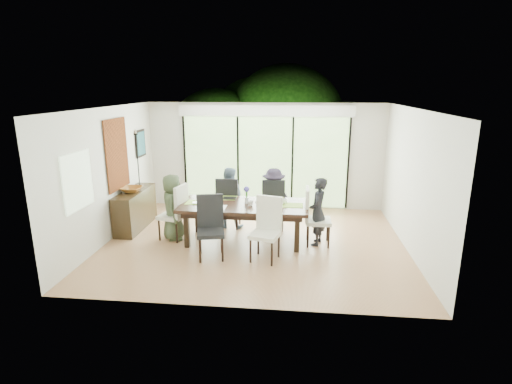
# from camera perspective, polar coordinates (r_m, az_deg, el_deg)

# --- Properties ---
(floor) EXTENTS (6.00, 5.00, 0.01)m
(floor) POSITION_cam_1_polar(r_m,az_deg,el_deg) (8.24, -0.18, -7.21)
(floor) COLOR brown
(floor) RESTS_ON ground
(ceiling) EXTENTS (6.00, 5.00, 0.01)m
(ceiling) POSITION_cam_1_polar(r_m,az_deg,el_deg) (7.64, -0.20, 11.95)
(ceiling) COLOR white
(ceiling) RESTS_ON wall_back
(wall_back) EXTENTS (6.00, 0.02, 2.70)m
(wall_back) POSITION_cam_1_polar(r_m,az_deg,el_deg) (10.28, 1.32, 5.14)
(wall_back) COLOR beige
(wall_back) RESTS_ON floor
(wall_front) EXTENTS (6.00, 0.02, 2.70)m
(wall_front) POSITION_cam_1_polar(r_m,az_deg,el_deg) (5.44, -3.05, -3.94)
(wall_front) COLOR white
(wall_front) RESTS_ON floor
(wall_left) EXTENTS (0.02, 5.00, 2.70)m
(wall_left) POSITION_cam_1_polar(r_m,az_deg,el_deg) (8.68, -20.38, 2.34)
(wall_left) COLOR beige
(wall_left) RESTS_ON floor
(wall_right) EXTENTS (0.02, 5.00, 2.70)m
(wall_right) POSITION_cam_1_polar(r_m,az_deg,el_deg) (8.09, 21.53, 1.36)
(wall_right) COLOR white
(wall_right) RESTS_ON floor
(glass_doors) EXTENTS (4.20, 0.02, 2.30)m
(glass_doors) POSITION_cam_1_polar(r_m,az_deg,el_deg) (10.27, 1.30, 4.28)
(glass_doors) COLOR #598C3F
(glass_doors) RESTS_ON wall_back
(blinds_header) EXTENTS (4.40, 0.06, 0.28)m
(blinds_header) POSITION_cam_1_polar(r_m,az_deg,el_deg) (10.10, 1.34, 11.53)
(blinds_header) COLOR white
(blinds_header) RESTS_ON wall_back
(mullion_a) EXTENTS (0.05, 0.04, 2.30)m
(mullion_a) POSITION_cam_1_polar(r_m,az_deg,el_deg) (10.64, -10.09, 4.42)
(mullion_a) COLOR black
(mullion_a) RESTS_ON wall_back
(mullion_b) EXTENTS (0.05, 0.04, 2.30)m
(mullion_b) POSITION_cam_1_polar(r_m,az_deg,el_deg) (10.34, -2.59, 4.34)
(mullion_b) COLOR black
(mullion_b) RESTS_ON wall_back
(mullion_c) EXTENTS (0.05, 0.04, 2.30)m
(mullion_c) POSITION_cam_1_polar(r_m,az_deg,el_deg) (10.23, 5.22, 4.17)
(mullion_c) COLOR black
(mullion_c) RESTS_ON wall_back
(mullion_d) EXTENTS (0.05, 0.04, 2.30)m
(mullion_d) POSITION_cam_1_polar(r_m,az_deg,el_deg) (10.31, 13.04, 3.93)
(mullion_d) COLOR black
(mullion_d) RESTS_ON wall_back
(side_window) EXTENTS (0.02, 0.90, 1.00)m
(side_window) POSITION_cam_1_polar(r_m,az_deg,el_deg) (7.60, -24.12, 1.43)
(side_window) COLOR #8CAD7F
(side_window) RESTS_ON wall_left
(deck) EXTENTS (6.00, 1.80, 0.10)m
(deck) POSITION_cam_1_polar(r_m,az_deg,el_deg) (11.46, 1.65, -1.01)
(deck) COLOR brown
(deck) RESTS_ON ground
(rail_top) EXTENTS (6.00, 0.08, 0.06)m
(rail_top) POSITION_cam_1_polar(r_m,az_deg,el_deg) (12.09, 1.96, 2.77)
(rail_top) COLOR brown
(rail_top) RESTS_ON deck
(foliage_left) EXTENTS (3.20, 3.20, 3.20)m
(foliage_left) POSITION_cam_1_polar(r_m,az_deg,el_deg) (13.16, -5.60, 7.64)
(foliage_left) COLOR #14380F
(foliage_left) RESTS_ON ground
(foliage_mid) EXTENTS (4.00, 4.00, 4.00)m
(foliage_mid) POSITION_cam_1_polar(r_m,az_deg,el_deg) (13.46, 4.22, 9.38)
(foliage_mid) COLOR #14380F
(foliage_mid) RESTS_ON ground
(foliage_right) EXTENTS (2.80, 2.80, 2.80)m
(foliage_right) POSITION_cam_1_polar(r_m,az_deg,el_deg) (12.80, 12.19, 6.36)
(foliage_right) COLOR #14380F
(foliage_right) RESTS_ON ground
(foliage_far) EXTENTS (3.60, 3.60, 3.60)m
(foliage_far) POSITION_cam_1_polar(r_m,az_deg,el_deg) (14.24, 0.23, 9.00)
(foliage_far) COLOR #14380F
(foliage_far) RESTS_ON ground
(table_top) EXTENTS (2.56, 1.17, 0.06)m
(table_top) POSITION_cam_1_polar(r_m,az_deg,el_deg) (8.05, -1.74, -1.94)
(table_top) COLOR black
(table_top) RESTS_ON floor
(table_apron) EXTENTS (2.35, 0.96, 0.11)m
(table_apron) POSITION_cam_1_polar(r_m,az_deg,el_deg) (8.08, -1.74, -2.59)
(table_apron) COLOR black
(table_apron) RESTS_ON floor
(table_leg_fl) EXTENTS (0.10, 0.10, 0.74)m
(table_leg_fl) POSITION_cam_1_polar(r_m,az_deg,el_deg) (7.99, -9.87, -5.31)
(table_leg_fl) COLOR black
(table_leg_fl) RESTS_ON floor
(table_leg_fr) EXTENTS (0.10, 0.10, 0.74)m
(table_leg_fr) POSITION_cam_1_polar(r_m,az_deg,el_deg) (7.70, 5.88, -5.95)
(table_leg_fr) COLOR black
(table_leg_fr) RESTS_ON floor
(table_leg_bl) EXTENTS (0.10, 0.10, 0.74)m
(table_leg_bl) POSITION_cam_1_polar(r_m,az_deg,el_deg) (8.77, -8.36, -3.38)
(table_leg_bl) COLOR black
(table_leg_bl) RESTS_ON floor
(table_leg_br) EXTENTS (0.10, 0.10, 0.74)m
(table_leg_br) POSITION_cam_1_polar(r_m,az_deg,el_deg) (8.51, 5.91, -3.88)
(table_leg_br) COLOR black
(table_leg_br) RESTS_ON floor
(chair_left_end) EXTENTS (0.59, 0.59, 1.17)m
(chair_left_end) POSITION_cam_1_polar(r_m,az_deg,el_deg) (8.43, -11.90, -2.76)
(chair_left_end) COLOR silver
(chair_left_end) RESTS_ON floor
(chair_right_end) EXTENTS (0.49, 0.49, 1.17)m
(chair_right_end) POSITION_cam_1_polar(r_m,az_deg,el_deg) (8.05, 8.93, -3.47)
(chair_right_end) COLOR silver
(chair_right_end) RESTS_ON floor
(chair_far_left) EXTENTS (0.51, 0.51, 1.17)m
(chair_far_left) POSITION_cam_1_polar(r_m,az_deg,el_deg) (8.97, -3.86, -1.38)
(chair_far_left) COLOR black
(chair_far_left) RESTS_ON floor
(chair_far_right) EXTENTS (0.51, 0.51, 1.17)m
(chair_far_right) POSITION_cam_1_polar(r_m,az_deg,el_deg) (8.86, 2.53, -1.57)
(chair_far_right) COLOR black
(chair_far_right) RESTS_ON floor
(chair_near_left) EXTENTS (0.59, 0.59, 1.17)m
(chair_near_left) POSITION_cam_1_polar(r_m,az_deg,el_deg) (7.38, -6.51, -5.11)
(chair_near_left) COLOR black
(chair_near_left) RESTS_ON floor
(chair_near_right) EXTENTS (0.60, 0.60, 1.17)m
(chair_near_right) POSITION_cam_1_polar(r_m,az_deg,el_deg) (7.24, 1.29, -5.43)
(chair_near_right) COLOR white
(chair_near_right) RESTS_ON floor
(person_left_end) EXTENTS (0.53, 0.71, 1.38)m
(person_left_end) POSITION_cam_1_polar(r_m,az_deg,el_deg) (8.39, -11.81, -2.11)
(person_left_end) COLOR #3D4B32
(person_left_end) RESTS_ON floor
(person_right_end) EXTENTS (0.53, 0.71, 1.38)m
(person_right_end) POSITION_cam_1_polar(r_m,az_deg,el_deg) (8.02, 8.82, -2.78)
(person_right_end) COLOR black
(person_right_end) RESTS_ON floor
(person_far_left) EXTENTS (0.69, 0.48, 1.38)m
(person_far_left) POSITION_cam_1_polar(r_m,az_deg,el_deg) (8.93, -3.89, -0.79)
(person_far_left) COLOR #6E869F
(person_far_left) RESTS_ON floor
(person_far_right) EXTENTS (0.71, 0.53, 1.38)m
(person_far_right) POSITION_cam_1_polar(r_m,az_deg,el_deg) (8.81, 2.53, -0.98)
(person_far_right) COLOR #282131
(person_far_right) RESTS_ON floor
(placemat_left) EXTENTS (0.47, 0.34, 0.01)m
(placemat_left) POSITION_cam_1_polar(r_m,az_deg,el_deg) (8.22, -8.33, -1.48)
(placemat_left) COLOR #95BD43
(placemat_left) RESTS_ON table_top
(placemat_right) EXTENTS (0.47, 0.34, 0.01)m
(placemat_right) POSITION_cam_1_polar(r_m,az_deg,el_deg) (7.97, 5.04, -1.90)
(placemat_right) COLOR #86AC3D
(placemat_right) RESTS_ON table_top
(placemat_far_l) EXTENTS (0.47, 0.34, 0.01)m
(placemat_far_l) POSITION_cam_1_polar(r_m,az_deg,el_deg) (8.49, -4.40, -0.83)
(placemat_far_l) COLOR olive
(placemat_far_l) RESTS_ON table_top
(placemat_far_r) EXTENTS (0.47, 0.34, 0.01)m
(placemat_far_r) POSITION_cam_1_polar(r_m,az_deg,el_deg) (8.37, 2.36, -1.02)
(placemat_far_r) COLOR #93B13F
(placemat_far_r) RESTS_ON table_top
(placemat_paper) EXTENTS (0.47, 0.34, 0.01)m
(placemat_paper) POSITION_cam_1_polar(r_m,az_deg,el_deg) (7.85, -6.02, -2.19)
(placemat_paper) COLOR white
(placemat_paper) RESTS_ON table_top
(tablet_far_l) EXTENTS (0.28, 0.19, 0.01)m
(tablet_far_l) POSITION_cam_1_polar(r_m,az_deg,el_deg) (8.42, -3.79, -0.88)
(tablet_far_l) COLOR black
(tablet_far_l) RESTS_ON table_top
(tablet_far_r) EXTENTS (0.26, 0.18, 0.01)m
(tablet_far_r) POSITION_cam_1_polar(r_m,az_deg,el_deg) (8.32, 1.99, -1.05)
(tablet_far_r) COLOR black
(tablet_far_r) RESTS_ON table_top
(papers) EXTENTS (0.32, 0.23, 0.00)m
(papers) POSITION_cam_1_polar(r_m,az_deg,el_deg) (7.93, 3.23, -1.96)
(papers) COLOR white
(papers) RESTS_ON table_top
(platter_base) EXTENTS (0.28, 0.28, 0.03)m
(platter_base) POSITION_cam_1_polar(r_m,az_deg,el_deg) (7.84, -6.03, -2.08)
(platter_base) COLOR white
(platter_base) RESTS_ON table_top
(platter_snacks) EXTENTS (0.21, 0.21, 0.01)m
(platter_snacks) POSITION_cam_1_polar(r_m,az_deg,el_deg) (7.84, -6.03, -1.95)
(platter_snacks) COLOR orange
(platter_snacks) RESTS_ON table_top
(vase) EXTENTS (0.09, 0.09, 0.13)m
(vase) POSITION_cam_1_polar(r_m,az_deg,el_deg) (8.06, -1.35, -1.19)
(vase) COLOR silver
(vase) RESTS_ON table_top
(hyacinth_stems) EXTENTS (0.04, 0.04, 0.17)m
(hyacinth_stems) POSITION_cam_1_polar(r_m,az_deg,el_deg) (8.03, -1.35, -0.31)
(hyacinth_stems) COLOR #337226
(hyacinth_stems) RESTS_ON table_top
(hyacinth_blooms) EXTENTS (0.12, 0.12, 0.12)m
(hyacinth_blooms) POSITION_cam_1_polar(r_m,az_deg,el_deg) (8.00, -1.36, 0.42)
(hyacinth_blooms) COLOR #5247B1
(hyacinth_blooms) RESTS_ON table_top
(laptop) EXTENTS (0.39, 0.30, 0.03)m
(laptop) POSITION_cam_1_polar(r_m,az_deg,el_deg) (8.10, -7.81, -1.63)
(laptop) COLOR silver
(laptop) RESTS_ON table_top
(cup_a) EXTENTS (0.19, 0.19, 0.10)m
(cup_a) POSITION_cam_1_polar(r_m,az_deg,el_deg) (8.29, -6.41, -0.93)
(cup_a) COLOR white
(cup_a) RESTS_ON table_top
(cup_b) EXTENTS (0.15, 0.15, 0.10)m
(cup_b) POSITION_cam_1_polar(r_m,az_deg,el_deg) (7.91, -0.77, -1.62)
(cup_b) COLOR white
(cup_b) RESTS_ON table_top
(cup_c) EXTENTS (0.18, 0.18, 0.10)m
(cup_c) POSITION_cam_1_polar(r_m,az_deg,el_deg) (8.06, 4.00, -1.33)
(cup_c) COLOR white
(cup_c) RESTS_ON table_top
(book) EXTENTS (0.25, 0.29, 0.02)m
(book) POSITION_cam_1_polar(r_m,az_deg,el_deg) (8.06, 0.07, -1.60)
(book) COLOR white
(book) RESTS_ON table_top
(sideboard) EXTENTS (0.43, 1.52, 0.86)m
(sideboard) POSITION_cam_1_polar(r_m,az_deg,el_deg) (9.34, -16.87, -2.36)
(sideboard) COLOR black
(sideboard) RESTS_ON floor
(bowl) EXTENTS (0.45, 0.45, 0.11)m
(bowl) POSITION_cam_1_polar(r_m,az_deg,el_deg) (9.12, -17.33, 0.35)
(bowl) COLOR brown
(bowl) RESTS_ON sideboard
(candlestick_base) EXTENTS (0.10, 0.10, 0.04)m
(candlestick_base) POSITION_cam_1_polar(r_m,az_deg,el_deg) (9.53, -16.27, 0.82)
(candlestick_base) COLOR black
(candlestick_base) RESTS_ON sideboard
(candlestick_shaft) EXTENTS (0.02, 0.02, 1.19)m
(candlestick_shaft) POSITION_cam_1_polar(r_m,az_deg,el_deg) (9.41, -16.54, 4.36)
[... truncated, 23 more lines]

